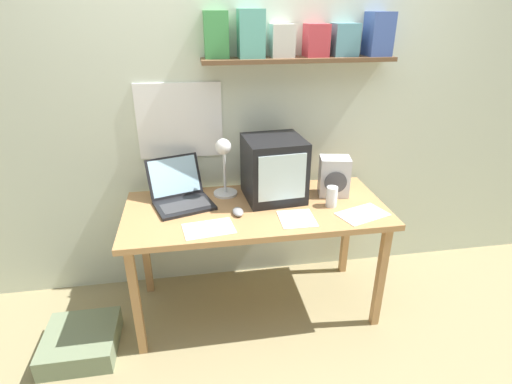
{
  "coord_description": "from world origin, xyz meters",
  "views": [
    {
      "loc": [
        -0.34,
        -2.06,
        1.8
      ],
      "look_at": [
        0.0,
        0.0,
        0.83
      ],
      "focal_mm": 28.0,
      "sensor_mm": 36.0,
      "label": 1
    }
  ],
  "objects": [
    {
      "name": "loose_paper_near_monitor",
      "position": [
        0.2,
        -0.18,
        0.73
      ],
      "size": [
        0.2,
        0.21,
        0.0
      ],
      "rotation": [
        0.0,
        0.0,
        -0.02
      ],
      "color": "white",
      "rests_on": "corner_desk"
    },
    {
      "name": "space_heater",
      "position": [
        0.51,
        0.1,
        0.85
      ],
      "size": [
        0.2,
        0.17,
        0.24
      ],
      "rotation": [
        0.0,
        0.0,
        -0.2
      ],
      "color": "silver",
      "rests_on": "corner_desk"
    },
    {
      "name": "open_notebook",
      "position": [
        -0.29,
        -0.21,
        0.73
      ],
      "size": [
        0.29,
        0.21,
        0.0
      ],
      "rotation": [
        0.0,
        0.0,
        0.14
      ],
      "color": "white",
      "rests_on": "corner_desk"
    },
    {
      "name": "juice_glass",
      "position": [
        0.44,
        -0.05,
        0.78
      ],
      "size": [
        0.07,
        0.07,
        0.12
      ],
      "color": "white",
      "rests_on": "corner_desk"
    },
    {
      "name": "computer_mouse",
      "position": [
        -0.12,
        -0.07,
        0.75
      ],
      "size": [
        0.07,
        0.11,
        0.03
      ],
      "rotation": [
        0.0,
        0.0,
        0.05
      ],
      "color": "gray",
      "rests_on": "corner_desk"
    },
    {
      "name": "loose_paper_near_laptop",
      "position": [
        0.58,
        -0.19,
        0.73
      ],
      "size": [
        0.32,
        0.25,
        0.0
      ],
      "rotation": [
        0.0,
        0.0,
        0.34
      ],
      "color": "silver",
      "rests_on": "corner_desk"
    },
    {
      "name": "laptop",
      "position": [
        -0.44,
        0.15,
        0.79
      ],
      "size": [
        0.41,
        0.43,
        0.25
      ],
      "rotation": [
        0.0,
        0.0,
        0.3
      ],
      "color": "black",
      "rests_on": "corner_desk"
    },
    {
      "name": "desk_lamp",
      "position": [
        -0.17,
        0.17,
        0.97
      ],
      "size": [
        0.15,
        0.18,
        0.38
      ],
      "rotation": [
        0.0,
        0.0,
        -0.14
      ],
      "color": "white",
      "rests_on": "corner_desk"
    },
    {
      "name": "floor_cushion",
      "position": [
        -1.05,
        -0.22,
        0.07
      ],
      "size": [
        0.4,
        0.4,
        0.13
      ],
      "color": "gray",
      "rests_on": "ground_plane"
    },
    {
      "name": "ground_plane",
      "position": [
        0.0,
        0.0,
        0.0
      ],
      "size": [
        12.0,
        12.0,
        0.0
      ],
      "primitive_type": "plane",
      "color": "#93865E"
    },
    {
      "name": "crt_monitor",
      "position": [
        0.13,
        0.12,
        0.92
      ],
      "size": [
        0.37,
        0.37,
        0.38
      ],
      "rotation": [
        0.0,
        0.0,
        0.08
      ],
      "color": "black",
      "rests_on": "corner_desk"
    },
    {
      "name": "corner_desk",
      "position": [
        0.0,
        0.0,
        0.66
      ],
      "size": [
        1.53,
        0.68,
        0.73
      ],
      "color": "#B5824F",
      "rests_on": "ground_plane"
    },
    {
      "name": "back_wall",
      "position": [
        0.01,
        0.43,
        1.31
      ],
      "size": [
        5.6,
        0.24,
        2.6
      ],
      "color": "silver",
      "rests_on": "ground_plane"
    }
  ]
}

